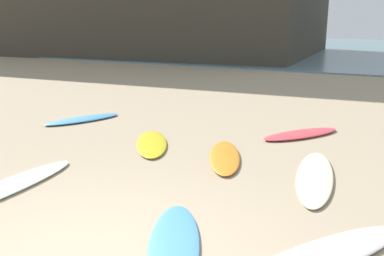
{
  "coord_description": "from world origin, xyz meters",
  "views": [
    {
      "loc": [
        2.74,
        -2.82,
        2.41
      ],
      "look_at": [
        -1.12,
        4.55,
        0.3
      ],
      "focal_mm": 39.39,
      "sensor_mm": 36.0,
      "label": 1
    }
  ],
  "objects_px": {
    "surfboard_3": "(8,187)",
    "surfboard_4": "(152,143)",
    "surfboard_2": "(301,134)",
    "surfboard_7": "(225,157)",
    "surfboard_0": "(174,245)",
    "surfboard_6": "(325,254)",
    "surfboard_8": "(83,119)",
    "surfboard_5": "(315,176)"
  },
  "relations": [
    {
      "from": "surfboard_3",
      "to": "surfboard_4",
      "type": "xyz_separation_m",
      "value": [
        0.65,
        2.91,
        0.0
      ]
    },
    {
      "from": "surfboard_2",
      "to": "surfboard_7",
      "type": "height_order",
      "value": "surfboard_2"
    },
    {
      "from": "surfboard_0",
      "to": "surfboard_4",
      "type": "height_order",
      "value": "surfboard_4"
    },
    {
      "from": "surfboard_6",
      "to": "surfboard_0",
      "type": "bearing_deg",
      "value": 53.05
    },
    {
      "from": "surfboard_2",
      "to": "surfboard_6",
      "type": "bearing_deg",
      "value": 139.93
    },
    {
      "from": "surfboard_0",
      "to": "surfboard_8",
      "type": "bearing_deg",
      "value": 113.28
    },
    {
      "from": "surfboard_7",
      "to": "surfboard_0",
      "type": "bearing_deg",
      "value": -100.65
    },
    {
      "from": "surfboard_6",
      "to": "surfboard_8",
      "type": "distance_m",
      "value": 7.52
    },
    {
      "from": "surfboard_0",
      "to": "surfboard_4",
      "type": "distance_m",
      "value": 3.99
    },
    {
      "from": "surfboard_3",
      "to": "surfboard_7",
      "type": "height_order",
      "value": "surfboard_7"
    },
    {
      "from": "surfboard_8",
      "to": "surfboard_6",
      "type": "bearing_deg",
      "value": -6.46
    },
    {
      "from": "surfboard_5",
      "to": "surfboard_0",
      "type": "bearing_deg",
      "value": 61.97
    },
    {
      "from": "surfboard_0",
      "to": "surfboard_4",
      "type": "xyz_separation_m",
      "value": [
        -2.37,
        3.21,
        0.01
      ]
    },
    {
      "from": "surfboard_0",
      "to": "surfboard_2",
      "type": "distance_m",
      "value": 5.32
    },
    {
      "from": "surfboard_4",
      "to": "surfboard_7",
      "type": "bearing_deg",
      "value": 143.44
    },
    {
      "from": "surfboard_3",
      "to": "surfboard_4",
      "type": "height_order",
      "value": "surfboard_4"
    },
    {
      "from": "surfboard_3",
      "to": "surfboard_7",
      "type": "relative_size",
      "value": 1.3
    },
    {
      "from": "surfboard_0",
      "to": "surfboard_3",
      "type": "height_order",
      "value": "surfboard_3"
    },
    {
      "from": "surfboard_0",
      "to": "surfboard_3",
      "type": "relative_size",
      "value": 0.77
    },
    {
      "from": "surfboard_7",
      "to": "surfboard_8",
      "type": "xyz_separation_m",
      "value": [
        -4.34,
        1.11,
        0.0
      ]
    },
    {
      "from": "surfboard_4",
      "to": "surfboard_8",
      "type": "distance_m",
      "value": 2.88
    },
    {
      "from": "surfboard_2",
      "to": "surfboard_4",
      "type": "bearing_deg",
      "value": 73.89
    },
    {
      "from": "surfboard_0",
      "to": "surfboard_5",
      "type": "relative_size",
      "value": 0.78
    },
    {
      "from": "surfboard_0",
      "to": "surfboard_6",
      "type": "bearing_deg",
      "value": -6.39
    },
    {
      "from": "surfboard_3",
      "to": "surfboard_8",
      "type": "xyz_separation_m",
      "value": [
        -2.05,
        3.91,
        0.0
      ]
    },
    {
      "from": "surfboard_5",
      "to": "surfboard_7",
      "type": "xyz_separation_m",
      "value": [
        -1.66,
        0.24,
        0.01
      ]
    },
    {
      "from": "surfboard_5",
      "to": "surfboard_7",
      "type": "relative_size",
      "value": 1.28
    },
    {
      "from": "surfboard_3",
      "to": "surfboard_8",
      "type": "height_order",
      "value": "surfboard_8"
    },
    {
      "from": "surfboard_5",
      "to": "surfboard_7",
      "type": "bearing_deg",
      "value": -18.39
    },
    {
      "from": "surfboard_0",
      "to": "surfboard_6",
      "type": "xyz_separation_m",
      "value": [
        1.51,
        0.57,
        0.0
      ]
    },
    {
      "from": "surfboard_4",
      "to": "surfboard_7",
      "type": "distance_m",
      "value": 1.64
    },
    {
      "from": "surfboard_7",
      "to": "surfboard_8",
      "type": "relative_size",
      "value": 1.02
    },
    {
      "from": "surfboard_4",
      "to": "surfboard_6",
      "type": "bearing_deg",
      "value": 113.0
    },
    {
      "from": "surfboard_5",
      "to": "surfboard_8",
      "type": "distance_m",
      "value": 6.14
    },
    {
      "from": "surfboard_4",
      "to": "surfboard_5",
      "type": "relative_size",
      "value": 0.76
    },
    {
      "from": "surfboard_7",
      "to": "surfboard_8",
      "type": "bearing_deg",
      "value": 141.65
    },
    {
      "from": "surfboard_0",
      "to": "surfboard_3",
      "type": "distance_m",
      "value": 3.03
    },
    {
      "from": "surfboard_6",
      "to": "surfboard_8",
      "type": "height_order",
      "value": "surfboard_8"
    },
    {
      "from": "surfboard_0",
      "to": "surfboard_5",
      "type": "height_order",
      "value": "surfboard_5"
    },
    {
      "from": "surfboard_6",
      "to": "surfboard_4",
      "type": "bearing_deg",
      "value": -1.81
    },
    {
      "from": "surfboard_7",
      "to": "surfboard_2",
      "type": "bearing_deg",
      "value": 45.14
    },
    {
      "from": "surfboard_6",
      "to": "surfboard_3",
      "type": "bearing_deg",
      "value": 35.83
    }
  ]
}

